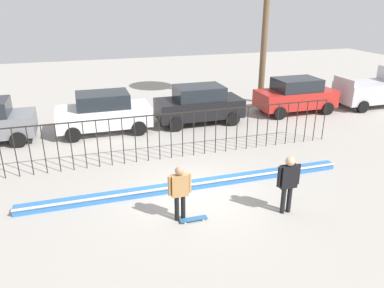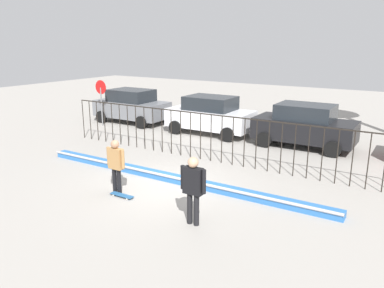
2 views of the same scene
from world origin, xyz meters
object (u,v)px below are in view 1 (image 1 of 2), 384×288
(camera_operator, at_px, (288,180))
(parked_car_white, at_px, (104,112))
(parked_car_black, at_px, (199,104))
(skateboarder, at_px, (180,188))
(pickup_truck, at_px, (379,88))
(parked_car_red, at_px, (296,95))
(skateboard, at_px, (194,219))

(camera_operator, bearing_deg, parked_car_white, -57.63)
(parked_car_white, relative_size, parked_car_black, 1.00)
(parked_car_white, bearing_deg, skateboarder, -79.68)
(camera_operator, bearing_deg, pickup_truck, -136.52)
(skateboarder, height_order, parked_car_black, parked_car_black)
(camera_operator, height_order, parked_car_red, parked_car_red)
(parked_car_black, distance_m, pickup_truck, 11.07)
(parked_car_black, height_order, pickup_truck, pickup_truck)
(skateboard, height_order, pickup_truck, pickup_truck)
(skateboarder, bearing_deg, parked_car_white, 124.41)
(parked_car_red, bearing_deg, pickup_truck, -7.33)
(skateboard, height_order, parked_car_black, parked_car_black)
(skateboard, relative_size, parked_car_white, 0.19)
(camera_operator, height_order, pickup_truck, pickup_truck)
(camera_operator, relative_size, parked_car_white, 0.42)
(camera_operator, height_order, parked_car_white, parked_car_white)
(camera_operator, relative_size, parked_car_red, 0.42)
(camera_operator, relative_size, parked_car_black, 0.42)
(parked_car_red, bearing_deg, parked_car_black, 177.42)
(skateboarder, bearing_deg, parked_car_red, 68.39)
(camera_operator, xyz_separation_m, pickup_truck, (11.30, 8.81, -0.04))
(skateboarder, xyz_separation_m, camera_operator, (3.09, -0.55, 0.07))
(camera_operator, height_order, parked_car_black, parked_car_black)
(skateboard, xyz_separation_m, parked_car_red, (8.64, 8.71, 0.91))
(skateboarder, relative_size, skateboard, 2.10)
(skateboard, bearing_deg, parked_car_black, 62.29)
(parked_car_white, bearing_deg, skateboard, -77.61)
(skateboard, distance_m, parked_car_red, 12.30)
(skateboard, bearing_deg, parked_car_red, 36.76)
(parked_car_black, height_order, parked_car_red, same)
(skateboarder, bearing_deg, camera_operator, 14.86)
(skateboarder, distance_m, pickup_truck, 16.60)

